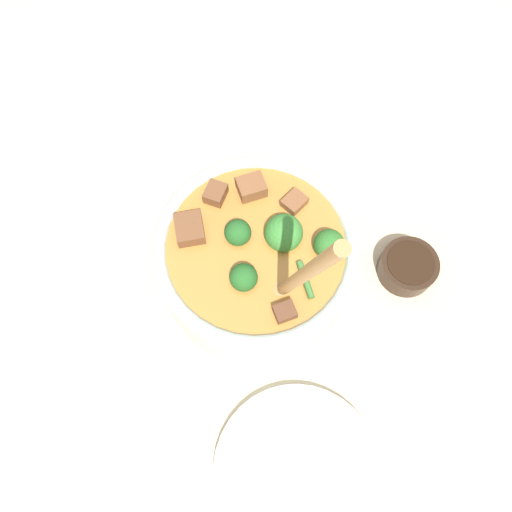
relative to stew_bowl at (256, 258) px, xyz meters
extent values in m
plane|color=#C6B293|center=(0.00, 0.00, -0.06)|extent=(4.00, 4.00, 0.00)
cylinder|color=#B2C6BC|center=(0.00, 0.00, -0.01)|extent=(0.23, 0.23, 0.09)
torus|color=#B2C6BC|center=(0.00, 0.00, 0.03)|extent=(0.23, 0.23, 0.02)
cylinder|color=#B27533|center=(0.00, 0.00, 0.01)|extent=(0.20, 0.20, 0.05)
sphere|color=#235B23|center=(0.01, -0.02, 0.04)|extent=(0.03, 0.03, 0.03)
cylinder|color=#6B9956|center=(0.01, -0.02, 0.02)|extent=(0.01, 0.01, 0.01)
sphere|color=#235B23|center=(0.03, 0.03, 0.04)|extent=(0.03, 0.03, 0.03)
cylinder|color=#6B9956|center=(0.03, 0.03, 0.02)|extent=(0.01, 0.01, 0.01)
sphere|color=#2D6B28|center=(-0.07, 0.03, 0.05)|extent=(0.03, 0.03, 0.03)
cylinder|color=#6B9956|center=(-0.07, 0.03, 0.02)|extent=(0.01, 0.01, 0.01)
sphere|color=#387F33|center=(-0.03, 0.00, 0.04)|extent=(0.04, 0.04, 0.04)
cylinder|color=#6B9956|center=(-0.03, 0.00, 0.01)|extent=(0.01, 0.01, 0.02)
cube|color=brown|center=(0.00, 0.08, 0.04)|extent=(0.02, 0.02, 0.02)
cube|color=brown|center=(-0.06, -0.03, 0.04)|extent=(0.03, 0.03, 0.02)
cube|color=brown|center=(0.02, -0.07, 0.04)|extent=(0.03, 0.03, 0.02)
cube|color=brown|center=(0.06, -0.04, 0.04)|extent=(0.04, 0.04, 0.03)
cube|color=brown|center=(-0.02, -0.07, 0.04)|extent=(0.03, 0.03, 0.02)
cylinder|color=#3D7533|center=(-0.03, 0.06, 0.04)|extent=(0.01, 0.04, 0.01)
ellipsoid|color=#A87A47|center=(-0.01, 0.06, 0.03)|extent=(0.04, 0.03, 0.01)
cylinder|color=#A87A47|center=(-0.01, 0.08, 0.14)|extent=(0.02, 0.06, 0.23)
cylinder|color=black|center=(-0.18, 0.06, -0.05)|extent=(0.07, 0.07, 0.03)
cylinder|color=black|center=(-0.18, 0.06, -0.03)|extent=(0.06, 0.06, 0.01)
cylinder|color=white|center=(0.04, 0.23, -0.05)|extent=(0.18, 0.18, 0.01)
torus|color=white|center=(0.04, 0.23, -0.05)|extent=(0.18, 0.18, 0.01)
camera|label=1|loc=(0.08, 0.20, 0.54)|focal=35.00mm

